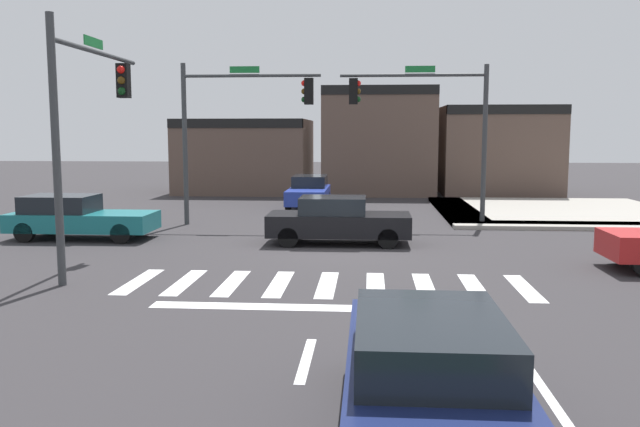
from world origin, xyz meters
name	(u,v)px	position (x,y,z in m)	size (l,w,h in m)	color
ground_plane	(337,250)	(0.00, 0.00, 0.00)	(120.00, 120.00, 0.00)	#302D30
crosswalk_near	(327,285)	(0.00, -4.50, 0.00)	(9.22, 2.65, 0.01)	silver
lane_markings	(385,416)	(1.16, -11.43, 0.00)	(6.80, 18.75, 0.01)	white
bike_detector_marking	(398,334)	(1.46, -8.12, 0.00)	(0.95, 0.95, 0.01)	yellow
curb_corner_northeast	(545,212)	(8.49, 9.42, 0.07)	(10.00, 10.60, 0.15)	#9E998E
storefront_row	(366,149)	(0.76, 19.13, 2.55)	(21.32, 6.90, 5.96)	brown
traffic_signal_southwest	(89,106)	(-5.99, -3.18, 4.11)	(0.32, 5.10, 6.03)	#383A3D
traffic_signal_northeast	(428,114)	(3.10, 5.71, 4.16)	(5.46, 0.32, 5.94)	#383A3D
traffic_signal_northwest	(237,114)	(-3.96, 5.06, 4.13)	(5.18, 0.32, 6.00)	#383A3D
car_blue	(309,192)	(-1.83, 10.93, 0.75)	(1.74, 4.45, 1.46)	#23389E
car_black	(338,220)	(-0.03, 1.10, 0.74)	(4.40, 1.79, 1.47)	black
car_teal	(77,217)	(-8.55, 1.42, 0.72)	(4.60, 1.84, 1.43)	#196B70
car_navy	(428,374)	(1.60, -12.03, 0.78)	(1.78, 4.65, 1.50)	#141E4C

